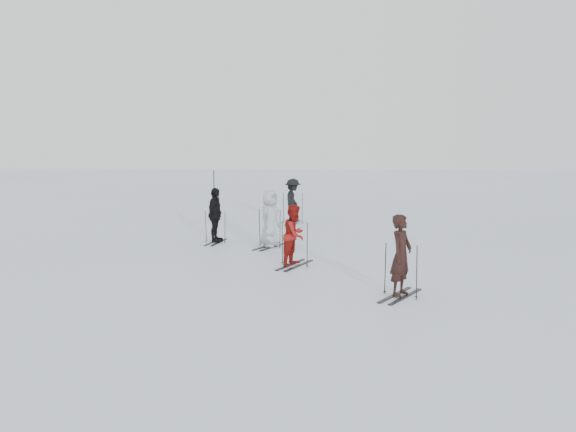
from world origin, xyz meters
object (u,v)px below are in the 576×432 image
object	(u,v)px
skier_uphill_left	(215,216)
piste_marker	(214,192)
skier_near_dark	(401,256)
skier_grey	(270,219)
skier_red	(295,236)
skier_uphill_far	(293,201)

from	to	relation	value
skier_uphill_left	piste_marker	distance (m)	8.28
skier_near_dark	piste_marker	xyz separation A→B (m)	(-7.26, 14.52, 0.16)
piste_marker	skier_grey	bearing A→B (deg)	-66.94
skier_uphill_left	skier_red	bearing A→B (deg)	-131.84
skier_near_dark	skier_uphill_far	distance (m)	11.90
skier_grey	piste_marker	xyz separation A→B (m)	(-3.72, 8.73, 0.13)
skier_red	skier_grey	distance (m)	2.99
skier_near_dark	skier_grey	xyz separation A→B (m)	(-3.55, 5.79, 0.03)
skier_near_dark	skier_grey	world-z (taller)	skier_grey
skier_red	skier_uphill_far	size ratio (longest dim) A/B	0.89
skier_uphill_far	skier_near_dark	bearing A→B (deg)	-157.44
skier_uphill_left	piste_marker	bearing A→B (deg)	20.19
skier_near_dark	skier_uphill_left	world-z (taller)	skier_uphill_left
skier_grey	skier_red	bearing A→B (deg)	-136.35
skier_near_dark	piste_marker	world-z (taller)	piste_marker
skier_near_dark	skier_uphill_left	xyz separation A→B (m)	(-5.48, 6.44, 0.03)
piste_marker	skier_red	bearing A→B (deg)	-67.73
skier_uphill_left	skier_uphill_far	distance (m)	5.51
skier_red	skier_grey	size ratio (longest dim) A/B	0.91
skier_near_dark	skier_red	distance (m)	3.91
skier_uphill_left	skier_uphill_far	size ratio (longest dim) A/B	0.98
skier_uphill_far	piste_marker	world-z (taller)	piste_marker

